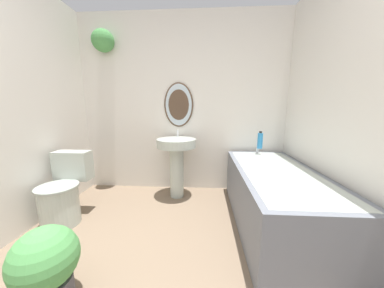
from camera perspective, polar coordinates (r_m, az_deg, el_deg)
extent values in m
cube|color=silver|center=(2.73, -2.61, 11.38)|extent=(2.91, 0.06, 2.40)
ellipsoid|color=#4C3828|center=(2.70, -3.97, 11.48)|extent=(0.40, 0.02, 0.60)
ellipsoid|color=silver|center=(2.69, -3.98, 11.48)|extent=(0.36, 0.01, 0.56)
cylinder|color=#47474C|center=(3.06, -25.00, 27.17)|extent=(0.13, 0.13, 0.07)
sphere|color=#4C934C|center=(3.04, -24.90, 26.04)|extent=(0.28, 0.28, 0.28)
cube|color=silver|center=(1.85, 42.04, 9.08)|extent=(0.06, 2.58, 2.40)
cylinder|color=#B2BCB2|center=(2.42, -34.55, -14.96)|extent=(0.35, 0.35, 0.38)
cylinder|color=#97A097|center=(2.35, -35.08, -10.42)|extent=(0.38, 0.38, 0.02)
cube|color=#B2BCB2|center=(2.50, -31.77, -5.38)|extent=(0.38, 0.17, 0.31)
cylinder|color=#B2BCB2|center=(2.56, -4.53, -8.28)|extent=(0.18, 0.18, 0.67)
cylinder|color=#B2BCB2|center=(2.46, -4.66, 0.29)|extent=(0.50, 0.50, 0.11)
cylinder|color=silver|center=(2.58, -4.26, 3.08)|extent=(0.02, 0.02, 0.10)
cube|color=slate|center=(2.15, 23.30, -14.42)|extent=(0.74, 1.62, 0.57)
cube|color=#B2BCB2|center=(2.05, 23.85, -7.64)|extent=(0.64, 1.52, 0.04)
cylinder|color=silver|center=(2.69, 18.82, -1.80)|extent=(0.04, 0.04, 0.08)
cylinder|color=#2D84C6|center=(2.62, 19.51, 0.91)|extent=(0.07, 0.07, 0.20)
cylinder|color=black|center=(2.60, 19.66, 3.32)|extent=(0.04, 0.04, 0.02)
sphere|color=#4C934C|center=(1.52, -37.39, -25.18)|extent=(0.35, 0.35, 0.35)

